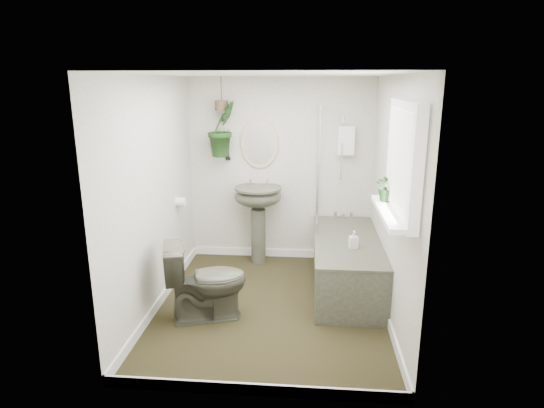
{
  "coord_description": "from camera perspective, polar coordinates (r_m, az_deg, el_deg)",
  "views": [
    {
      "loc": [
        0.38,
        -4.23,
        2.23
      ],
      "look_at": [
        0.0,
        0.15,
        1.05
      ],
      "focal_mm": 30.0,
      "sensor_mm": 36.0,
      "label": 1
    }
  ],
  "objects": [
    {
      "name": "bathtub",
      "position": [
        5.13,
        9.35,
        -7.4
      ],
      "size": [
        0.72,
        1.72,
        0.58
      ],
      "primitive_type": null,
      "color": "#424234",
      "rests_on": "floor"
    },
    {
      "name": "hanging_pot",
      "position": [
        5.59,
        -6.34,
        12.18
      ],
      "size": [
        0.16,
        0.16,
        0.12
      ],
      "primitive_type": "cylinder",
      "color": "brown",
      "rests_on": "ceiling"
    },
    {
      "name": "toilet",
      "position": [
        4.47,
        -8.29,
        -9.49
      ],
      "size": [
        0.86,
        0.64,
        0.78
      ],
      "primitive_type": "imported",
      "rotation": [
        0.0,
        0.0,
        1.87
      ],
      "color": "#424234",
      "rests_on": "floor"
    },
    {
      "name": "window_recess",
      "position": [
        3.65,
        16.18,
        5.28
      ],
      "size": [
        0.08,
        1.0,
        0.9
      ],
      "primitive_type": "cube",
      "color": "white",
      "rests_on": "wall_right"
    },
    {
      "name": "soap_bottle",
      "position": [
        4.74,
        10.21,
        -4.41
      ],
      "size": [
        0.1,
        0.1,
        0.18
      ],
      "primitive_type": "imported",
      "rotation": [
        0.0,
        0.0,
        0.18
      ],
      "color": "black",
      "rests_on": "bathtub"
    },
    {
      "name": "shower_box",
      "position": [
        5.63,
        9.27,
        7.88
      ],
      "size": [
        0.2,
        0.1,
        0.35
      ],
      "primitive_type": "cube",
      "color": "white",
      "rests_on": "wall_back"
    },
    {
      "name": "wall_left",
      "position": [
        4.63,
        -14.62,
        1.03
      ],
      "size": [
        0.02,
        2.8,
        2.3
      ],
      "primitive_type": "cube",
      "color": "silver",
      "rests_on": "ground"
    },
    {
      "name": "toilet_roll_holder",
      "position": [
        5.32,
        -11.38,
        0.23
      ],
      "size": [
        0.11,
        0.11,
        0.11
      ],
      "primitive_type": "cylinder",
      "rotation": [
        0.0,
        1.57,
        0.0
      ],
      "color": "white",
      "rests_on": "wall_left"
    },
    {
      "name": "ceiling",
      "position": [
        4.25,
        -0.18,
        16.09
      ],
      "size": [
        2.3,
        2.8,
        0.02
      ],
      "primitive_type": "cube",
      "color": "white",
      "rests_on": "ground"
    },
    {
      "name": "window_blinds",
      "position": [
        3.64,
        15.49,
        5.31
      ],
      "size": [
        0.01,
        0.86,
        0.76
      ],
      "primitive_type": "cube",
      "color": "white",
      "rests_on": "wall_right"
    },
    {
      "name": "sill_plant",
      "position": [
        3.98,
        14.37,
        2.18
      ],
      "size": [
        0.26,
        0.23,
        0.25
      ],
      "primitive_type": "imported",
      "rotation": [
        0.0,
        0.0,
        0.14
      ],
      "color": "black",
      "rests_on": "window_sill"
    },
    {
      "name": "bath_screen",
      "position": [
        5.31,
        5.85,
        4.63
      ],
      "size": [
        0.04,
        0.72,
        1.4
      ],
      "primitive_type": null,
      "color": "silver",
      "rests_on": "bathtub"
    },
    {
      "name": "window_sill",
      "position": [
        3.73,
        14.66,
        -1.04
      ],
      "size": [
        0.18,
        1.0,
        0.04
      ],
      "primitive_type": "cube",
      "color": "white",
      "rests_on": "wall_right"
    },
    {
      "name": "wall_sconce",
      "position": [
        5.75,
        -5.58,
        6.64
      ],
      "size": [
        0.04,
        0.04,
        0.22
      ],
      "primitive_type": "cylinder",
      "color": "black",
      "rests_on": "wall_back"
    },
    {
      "name": "skirting",
      "position": [
        4.78,
        -0.16,
        -12.14
      ],
      "size": [
        2.3,
        2.8,
        0.1
      ],
      "primitive_type": "cube",
      "color": "white",
      "rests_on": "floor"
    },
    {
      "name": "wall_right",
      "position": [
        4.44,
        14.92,
        0.42
      ],
      "size": [
        0.02,
        2.8,
        2.3
      ],
      "primitive_type": "cube",
      "color": "silver",
      "rests_on": "ground"
    },
    {
      "name": "oval_mirror",
      "position": [
        5.69,
        -1.58,
        7.63
      ],
      "size": [
        0.46,
        0.03,
        0.62
      ],
      "primitive_type": "ellipsoid",
      "color": "#C2AB8D",
      "rests_on": "wall_back"
    },
    {
      "name": "wall_front",
      "position": [
        3.05,
        -2.52,
        -5.76
      ],
      "size": [
        2.3,
        0.02,
        2.3
      ],
      "primitive_type": "cube",
      "color": "silver",
      "rests_on": "ground"
    },
    {
      "name": "hanging_plant",
      "position": [
        5.61,
        -6.26,
        9.38
      ],
      "size": [
        0.46,
        0.47,
        0.67
      ],
      "primitive_type": "imported",
      "rotation": [
        0.0,
        0.0,
        0.87
      ],
      "color": "black",
      "rests_on": "ceiling"
    },
    {
      "name": "pedestal_sink",
      "position": [
        5.71,
        -1.73,
        -2.65
      ],
      "size": [
        0.66,
        0.59,
        0.99
      ],
      "primitive_type": null,
      "rotation": [
        0.0,
        0.0,
        0.17
      ],
      "color": "#424234",
      "rests_on": "floor"
    },
    {
      "name": "floor",
      "position": [
        4.8,
        -0.16,
        -12.78
      ],
      "size": [
        2.3,
        2.8,
        0.02
      ],
      "primitive_type": "cube",
      "color": "black",
      "rests_on": "ground"
    },
    {
      "name": "wall_back",
      "position": [
        5.76,
        1.07,
        4.2
      ],
      "size": [
        2.3,
        0.02,
        2.3
      ],
      "primitive_type": "cube",
      "color": "silver",
      "rests_on": "ground"
    }
  ]
}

